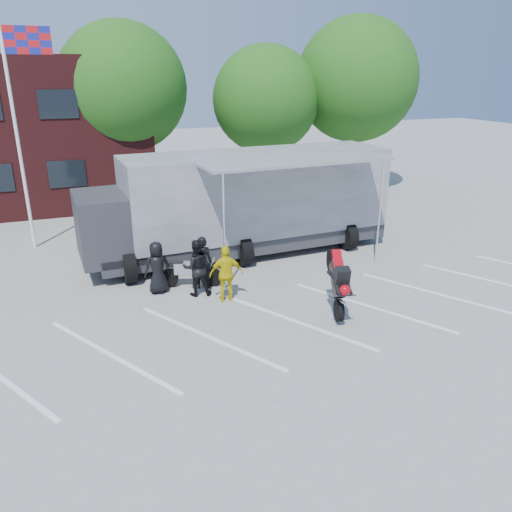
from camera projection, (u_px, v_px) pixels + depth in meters
ground at (303, 339)px, 12.47m from camera, size 100.00×100.00×0.00m
parking_bay_lines at (287, 322)px, 13.35m from camera, size 18.09×13.33×0.01m
flagpole at (21, 110)px, 17.39m from camera, size 1.61×0.12×8.00m
tree_left at (123, 88)px, 23.89m from camera, size 6.12×6.12×8.64m
tree_mid at (266, 100)px, 25.58m from camera, size 5.44×5.44×7.68m
tree_right at (357, 80)px, 26.49m from camera, size 6.46×6.46×9.12m
transporter_truck at (245, 253)px, 18.45m from camera, size 11.79×6.08×3.68m
parked_motorcycle at (191, 286)px, 15.57m from camera, size 2.09×1.23×1.04m
stunt_bike_rider at (332, 312)px, 13.93m from camera, size 1.21×1.85×2.00m
spectator_leather_a at (157, 268)px, 14.89m from camera, size 0.84×0.61×1.60m
spectator_leather_b at (202, 262)px, 15.20m from camera, size 0.69×0.54×1.67m
spectator_leather_c at (197, 268)px, 14.70m from camera, size 0.95×0.81×1.73m
spectator_hivis at (226, 274)px, 14.34m from camera, size 1.03×0.56×1.67m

